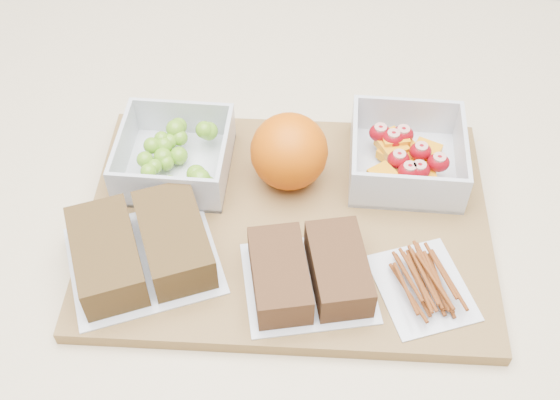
% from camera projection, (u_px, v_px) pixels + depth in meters
% --- Properties ---
extents(cutting_board, '(0.43, 0.31, 0.02)m').
position_uv_depth(cutting_board, '(288.00, 223.00, 0.74)').
color(cutting_board, olive).
rests_on(cutting_board, counter).
extents(grape_container, '(0.12, 0.12, 0.05)m').
position_uv_depth(grape_container, '(176.00, 156.00, 0.77)').
color(grape_container, silver).
rests_on(grape_container, cutting_board).
extents(fruit_container, '(0.12, 0.12, 0.05)m').
position_uv_depth(fruit_container, '(406.00, 157.00, 0.77)').
color(fruit_container, silver).
rests_on(fruit_container, cutting_board).
extents(orange, '(0.08, 0.08, 0.08)m').
position_uv_depth(orange, '(289.00, 151.00, 0.74)').
color(orange, '#DA5905').
rests_on(orange, cutting_board).
extents(sandwich_bag_left, '(0.18, 0.17, 0.04)m').
position_uv_depth(sandwich_bag_left, '(141.00, 248.00, 0.68)').
color(sandwich_bag_left, silver).
rests_on(sandwich_bag_left, cutting_board).
extents(sandwich_bag_center, '(0.14, 0.13, 0.04)m').
position_uv_depth(sandwich_bag_center, '(309.00, 272.00, 0.67)').
color(sandwich_bag_center, silver).
rests_on(sandwich_bag_center, cutting_board).
extents(pretzel_bag, '(0.11, 0.12, 0.02)m').
position_uv_depth(pretzel_bag, '(424.00, 282.00, 0.67)').
color(pretzel_bag, silver).
rests_on(pretzel_bag, cutting_board).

